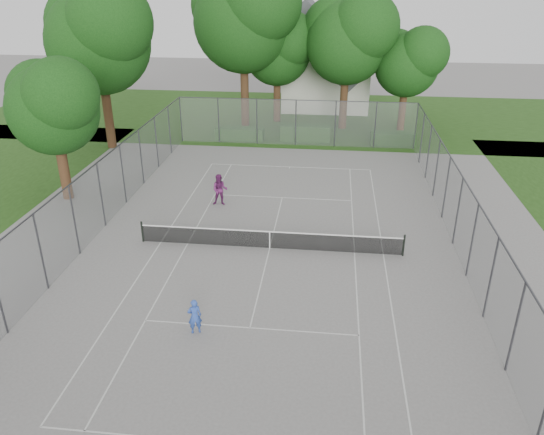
# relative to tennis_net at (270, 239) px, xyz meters

# --- Properties ---
(ground) EXTENTS (120.00, 120.00, 0.00)m
(ground) POSITION_rel_tennis_net_xyz_m (0.00, 0.00, -0.51)
(ground) COLOR slate
(ground) RESTS_ON ground
(grass_far) EXTENTS (60.00, 20.00, 0.00)m
(grass_far) POSITION_rel_tennis_net_xyz_m (0.00, 26.00, -0.51)
(grass_far) COLOR #204313
(grass_far) RESTS_ON ground
(court_markings) EXTENTS (11.03, 23.83, 0.01)m
(court_markings) POSITION_rel_tennis_net_xyz_m (0.00, 0.00, -0.50)
(court_markings) COLOR beige
(court_markings) RESTS_ON ground
(tennis_net) EXTENTS (12.87, 0.10, 1.10)m
(tennis_net) POSITION_rel_tennis_net_xyz_m (0.00, 0.00, 0.00)
(tennis_net) COLOR black
(tennis_net) RESTS_ON ground
(perimeter_fence) EXTENTS (18.08, 34.08, 3.52)m
(perimeter_fence) POSITION_rel_tennis_net_xyz_m (0.00, 0.00, 1.30)
(perimeter_fence) COLOR #38383D
(perimeter_fence) RESTS_ON ground
(tree_far_left) EXTENTS (9.27, 8.46, 13.32)m
(tree_far_left) POSITION_rel_tennis_net_xyz_m (-4.67, 22.23, 8.65)
(tree_far_left) COLOR #3E2516
(tree_far_left) RESTS_ON ground
(tree_far_midleft) EXTENTS (6.56, 5.99, 9.42)m
(tree_far_midleft) POSITION_rel_tennis_net_xyz_m (-2.10, 23.96, 5.96)
(tree_far_midleft) COLOR #3E2516
(tree_far_midleft) RESTS_ON ground
(tree_far_midright) EXTENTS (7.67, 7.00, 11.02)m
(tree_far_midright) POSITION_rel_tennis_net_xyz_m (3.74, 22.26, 7.06)
(tree_far_midright) COLOR #3E2516
(tree_far_midright) RESTS_ON ground
(tree_far_right) EXTENTS (5.92, 5.41, 8.52)m
(tree_far_right) POSITION_rel_tennis_net_xyz_m (8.61, 22.06, 5.34)
(tree_far_right) COLOR #3E2516
(tree_far_right) RESTS_ON ground
(tree_side_back) EXTENTS (8.41, 7.68, 12.09)m
(tree_side_back) POSITION_rel_tennis_net_xyz_m (-13.84, 14.79, 7.80)
(tree_side_back) COLOR #3E2516
(tree_side_back) RESTS_ON ground
(tree_side_front) EXTENTS (5.79, 5.29, 8.33)m
(tree_side_front) POSITION_rel_tennis_net_xyz_m (-12.62, 4.88, 5.21)
(tree_side_front) COLOR #3E2516
(tree_side_front) RESTS_ON ground
(hedge_left) EXTENTS (3.84, 1.15, 0.96)m
(hedge_left) POSITION_rel_tennis_net_xyz_m (-4.54, 17.99, -0.03)
(hedge_left) COLOR #1E4516
(hedge_left) RESTS_ON ground
(hedge_mid) EXTENTS (3.92, 1.12, 1.23)m
(hedge_mid) POSITION_rel_tennis_net_xyz_m (0.68, 18.27, 0.11)
(hedge_mid) COLOR #1E4516
(hedge_mid) RESTS_ON ground
(hedge_right) EXTENTS (3.38, 1.24, 1.01)m
(hedge_right) POSITION_rel_tennis_net_xyz_m (7.48, 17.88, -0.00)
(hedge_right) COLOR #1E4516
(hedge_right) RESTS_ON ground
(house) EXTENTS (8.12, 6.29, 10.11)m
(house) POSITION_rel_tennis_net_xyz_m (1.99, 29.70, 3.56)
(house) COLOR silver
(house) RESTS_ON ground
(girl_player) EXTENTS (0.62, 0.52, 1.44)m
(girl_player) POSITION_rel_tennis_net_xyz_m (-1.99, -6.88, 0.21)
(girl_player) COLOR #3153B8
(girl_player) RESTS_ON ground
(woman_player) EXTENTS (0.94, 0.76, 1.85)m
(woman_player) POSITION_rel_tennis_net_xyz_m (-3.46, 4.97, 0.41)
(woman_player) COLOR #622057
(woman_player) RESTS_ON ground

